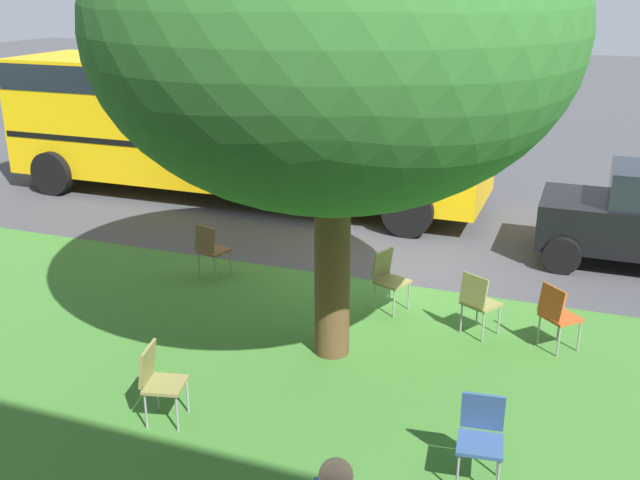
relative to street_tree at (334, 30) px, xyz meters
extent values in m
plane|color=#424247|center=(-0.04, -2.64, -3.97)|extent=(80.00, 80.00, 0.00)
cube|color=#3D752D|center=(-0.04, 0.56, -3.97)|extent=(48.00, 6.00, 0.01)
cylinder|color=brown|center=(0.00, 0.00, -2.63)|extent=(0.44, 0.44, 2.68)
ellipsoid|color=#2D6B28|center=(0.00, 0.00, 0.01)|extent=(5.42, 5.42, 4.01)
cube|color=#335184|center=(-2.16, 1.98, -3.53)|extent=(0.46, 0.45, 0.04)
cube|color=#335184|center=(-2.14, 1.80, -3.29)|extent=(0.41, 0.13, 0.40)
cylinder|color=gray|center=(-2.00, 2.17, -3.76)|extent=(0.02, 0.02, 0.42)
cylinder|color=gray|center=(-2.36, 2.12, -3.76)|extent=(0.02, 0.02, 0.42)
cylinder|color=gray|center=(-1.96, 1.83, -3.76)|extent=(0.02, 0.02, 0.42)
cylinder|color=gray|center=(-2.32, 1.79, -3.76)|extent=(0.02, 0.02, 0.42)
cube|color=olive|center=(-0.38, -1.48, -3.53)|extent=(0.52, 0.54, 0.04)
cube|color=olive|center=(-0.21, -1.55, -3.29)|extent=(0.22, 0.40, 0.40)
cylinder|color=gray|center=(-0.47, -1.25, -3.76)|extent=(0.02, 0.02, 0.42)
cylinder|color=gray|center=(-0.60, -1.59, -3.76)|extent=(0.02, 0.02, 0.42)
cylinder|color=gray|center=(-0.16, -1.37, -3.76)|extent=(0.02, 0.02, 0.42)
cylinder|color=gray|center=(-0.29, -1.71, -3.76)|extent=(0.02, 0.02, 0.42)
cube|color=olive|center=(1.13, 2.08, -3.53)|extent=(0.48, 0.50, 0.04)
cube|color=olive|center=(1.31, 2.12, -3.29)|extent=(0.17, 0.41, 0.40)
cylinder|color=gray|center=(0.93, 2.21, -3.76)|extent=(0.02, 0.02, 0.42)
cylinder|color=gray|center=(1.01, 1.86, -3.76)|extent=(0.02, 0.02, 0.42)
cylinder|color=gray|center=(1.26, 2.29, -3.76)|extent=(0.02, 0.02, 0.42)
cylinder|color=gray|center=(1.34, 1.94, -3.76)|extent=(0.02, 0.02, 0.42)
cube|color=olive|center=(-1.68, -1.18, -3.53)|extent=(0.56, 0.55, 0.04)
cube|color=olive|center=(-1.59, -1.02, -3.29)|extent=(0.39, 0.27, 0.40)
cylinder|color=gray|center=(-1.92, -1.24, -3.76)|extent=(0.02, 0.02, 0.42)
cylinder|color=gray|center=(-1.60, -1.41, -3.76)|extent=(0.02, 0.02, 0.42)
cylinder|color=gray|center=(-1.75, -0.94, -3.76)|extent=(0.02, 0.02, 0.42)
cylinder|color=gray|center=(-1.44, -1.12, -3.76)|extent=(0.02, 0.02, 0.42)
cube|color=brown|center=(2.60, -1.73, -3.53)|extent=(0.51, 0.50, 0.04)
cube|color=brown|center=(2.65, -1.55, -3.29)|extent=(0.41, 0.19, 0.40)
cylinder|color=gray|center=(2.38, -1.84, -3.76)|extent=(0.02, 0.02, 0.42)
cylinder|color=gray|center=(2.73, -1.94, -3.76)|extent=(0.02, 0.02, 0.42)
cylinder|color=gray|center=(2.48, -1.51, -3.76)|extent=(0.02, 0.02, 0.42)
cylinder|color=gray|center=(2.82, -1.61, -3.76)|extent=(0.02, 0.02, 0.42)
cube|color=#C64C1E|center=(-2.69, -1.12, -3.53)|extent=(0.58, 0.58, 0.04)
cube|color=#C64C1E|center=(-2.56, -0.99, -3.29)|extent=(0.35, 0.34, 0.40)
cylinder|color=gray|center=(-2.94, -1.12, -3.76)|extent=(0.02, 0.02, 0.42)
cylinder|color=gray|center=(-2.68, -1.37, -3.76)|extent=(0.02, 0.02, 0.42)
cylinder|color=gray|center=(-2.70, -0.87, -3.76)|extent=(0.02, 0.02, 0.42)
cylinder|color=gray|center=(-2.44, -1.12, -3.76)|extent=(0.02, 0.02, 0.42)
cylinder|color=black|center=(-2.57, -3.82, -3.67)|extent=(0.60, 0.18, 0.60)
cylinder|color=black|center=(-2.57, -5.56, -3.67)|extent=(0.60, 0.18, 0.60)
cube|color=yellow|center=(4.21, -5.97, -2.34)|extent=(10.40, 2.44, 2.50)
cube|color=black|center=(4.21, -5.97, -2.69)|extent=(10.30, 2.46, 0.12)
cube|color=black|center=(4.21, -5.97, -1.44)|extent=(10.30, 2.46, 0.56)
cylinder|color=black|center=(8.21, -4.71, -3.49)|extent=(0.96, 0.28, 0.96)
cylinder|color=black|center=(8.21, -7.23, -3.49)|extent=(0.96, 0.28, 0.96)
cylinder|color=black|center=(0.21, -4.71, -3.49)|extent=(0.96, 0.28, 0.96)
cylinder|color=black|center=(0.21, -7.23, -3.49)|extent=(0.96, 0.28, 0.96)
sphere|color=tan|center=(-1.55, 4.27, -2.39)|extent=(0.22, 0.22, 0.22)
camera|label=1|loc=(-2.79, 7.86, 0.52)|focal=41.14mm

